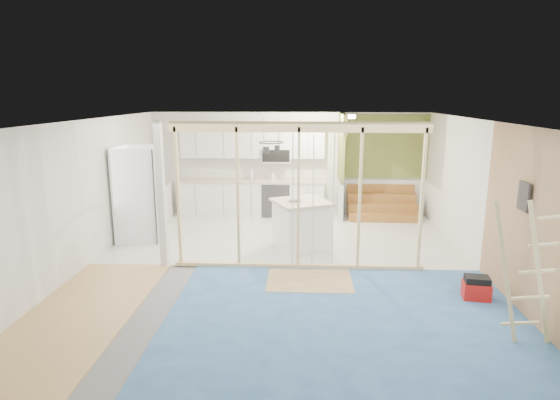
{
  "coord_description": "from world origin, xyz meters",
  "views": [
    {
      "loc": [
        0.37,
        -7.87,
        3.02
      ],
      "look_at": [
        -0.05,
        0.6,
        1.11
      ],
      "focal_mm": 30.0,
      "sensor_mm": 36.0,
      "label": 1
    }
  ],
  "objects_px": {
    "fridge": "(137,194)",
    "island": "(301,225)",
    "ladder": "(526,272)",
    "toolbox": "(476,289)"
  },
  "relations": [
    {
      "from": "fridge",
      "to": "island",
      "type": "xyz_separation_m",
      "value": [
        3.45,
        -0.43,
        -0.51
      ]
    },
    {
      "from": "island",
      "to": "ladder",
      "type": "height_order",
      "value": "ladder"
    },
    {
      "from": "fridge",
      "to": "island",
      "type": "distance_m",
      "value": 3.52
    },
    {
      "from": "island",
      "to": "toolbox",
      "type": "distance_m",
      "value": 3.5
    },
    {
      "from": "toolbox",
      "to": "ladder",
      "type": "distance_m",
      "value": 1.43
    },
    {
      "from": "ladder",
      "to": "fridge",
      "type": "bearing_deg",
      "value": 162.55
    },
    {
      "from": "ladder",
      "to": "toolbox",
      "type": "bearing_deg",
      "value": 109.36
    },
    {
      "from": "island",
      "to": "ladder",
      "type": "xyz_separation_m",
      "value": [
        2.75,
        -3.49,
        0.43
      ]
    },
    {
      "from": "fridge",
      "to": "ladder",
      "type": "xyz_separation_m",
      "value": [
        6.2,
        -3.92,
        -0.08
      ]
    },
    {
      "from": "island",
      "to": "ladder",
      "type": "relative_size",
      "value": 0.75
    }
  ]
}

